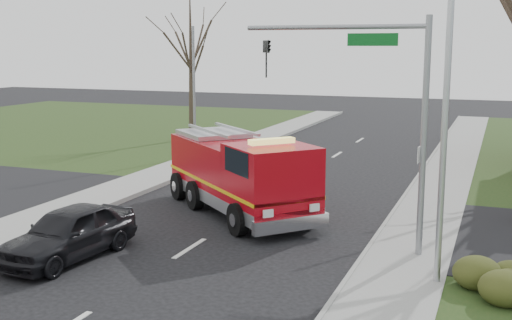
% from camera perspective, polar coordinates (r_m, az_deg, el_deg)
% --- Properties ---
extents(ground, '(120.00, 120.00, 0.00)m').
position_cam_1_polar(ground, '(19.45, -5.91, -7.85)').
color(ground, black).
rests_on(ground, ground).
extents(sidewalk_right, '(2.40, 80.00, 0.15)m').
position_cam_1_polar(sidewalk_right, '(17.62, 12.63, -9.71)').
color(sidewalk_right, gray).
rests_on(sidewalk_right, ground).
extents(sidewalk_left, '(2.40, 80.00, 0.15)m').
position_cam_1_polar(sidewalk_left, '(22.83, -19.98, -5.50)').
color(sidewalk_left, gray).
rests_on(sidewalk_left, ground).
extents(bare_tree_left, '(4.50, 4.50, 9.00)m').
position_cam_1_polar(bare_tree_left, '(40.87, -5.82, 9.46)').
color(bare_tree_left, '#35271F').
rests_on(bare_tree_left, ground).
extents(traffic_signal_mast, '(5.29, 0.18, 6.80)m').
position_cam_1_polar(traffic_signal_mast, '(18.29, 10.83, 5.95)').
color(traffic_signal_mast, gray).
rests_on(traffic_signal_mast, ground).
extents(streetlight_pole, '(1.48, 0.16, 8.40)m').
position_cam_1_polar(streetlight_pole, '(16.07, 16.30, 4.61)').
color(streetlight_pole, '#B7BABF').
rests_on(streetlight_pole, ground).
extents(utility_pole_far, '(0.14, 0.14, 7.00)m').
position_cam_1_polar(utility_pole_far, '(34.16, -5.52, 5.89)').
color(utility_pole_far, gray).
rests_on(utility_pole_far, ground).
extents(fire_engine, '(7.32, 6.98, 3.05)m').
position_cam_1_polar(fire_engine, '(22.99, -1.39, -1.44)').
color(fire_engine, '#A40711').
rests_on(fire_engine, ground).
extents(parked_car_maroon, '(2.26, 4.61, 1.51)m').
position_cam_1_polar(parked_car_maroon, '(19.05, -16.32, -6.22)').
color(parked_car_maroon, black).
rests_on(parked_car_maroon, ground).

